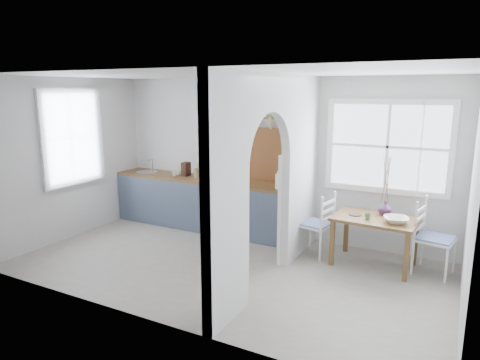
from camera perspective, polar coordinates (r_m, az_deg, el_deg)
The scene contains 26 objects.
floor at distance 6.06m, azimuth -1.92°, elevation -11.44°, with size 5.80×3.20×0.01m, color gray.
ceiling at distance 5.56m, azimuth -2.11°, elevation 13.96°, with size 5.80×3.20×0.01m, color silver.
walls at distance 5.67m, azimuth -2.01°, elevation 0.71°, with size 5.81×3.21×2.60m.
partition at distance 5.39m, azimuth 4.76°, elevation 1.72°, with size 0.12×3.20×2.60m.
kitchen_window at distance 7.46m, azimuth -21.65°, elevation 5.31°, with size 0.10×1.16×1.50m, color white, non-canonical shape.
nook_window at distance 6.51m, azimuth 19.07°, elevation 4.20°, with size 1.76×0.10×1.30m, color white, non-canonical shape.
counter at distance 7.54m, azimuth -4.43°, elevation -3.07°, with size 3.50×0.60×0.90m.
sink at distance 8.17m, azimuth -12.33°, elevation 0.99°, with size 0.40×0.40×0.02m, color #B8B8B9.
backsplash at distance 7.13m, azimuth 2.84°, elevation 3.44°, with size 1.65×0.03×0.90m, color brown.
shelf at distance 6.99m, azimuth 2.60°, elevation 8.69°, with size 1.75×0.20×0.21m.
pendant_lamp at distance 6.54m, azimuth 4.14°, elevation 7.33°, with size 0.26×0.26×0.16m, color beige.
utensil_rail at distance 6.19m, azimuth 7.06°, elevation 2.99°, with size 0.02×0.02×0.50m, color #B8B8B9.
dining_table at distance 6.26m, azimuth 17.41°, elevation -7.83°, with size 1.10×0.73×0.69m, color brown, non-canonical shape.
chair_left at distance 6.42m, azimuth 10.00°, elevation -5.71°, with size 0.43×0.43×0.95m, color silver, non-canonical shape.
chair_right at distance 6.22m, azimuth 24.59°, elevation -7.02°, with size 0.45×0.45×1.00m, color silver, non-canonical shape.
kettle at distance 6.64m, azimuth 5.46°, elevation -0.00°, with size 0.22×0.18×0.27m, color white, non-canonical shape.
mug_a at distance 7.70m, azimuth -8.74°, elevation 0.89°, with size 0.09×0.09×0.09m, color silver.
mug_b at distance 7.73m, azimuth -8.31°, elevation 0.95°, with size 0.12×0.12×0.09m, color white.
knife_block at distance 7.67m, azimuth -7.22°, elevation 1.46°, with size 0.11×0.15×0.24m, color black.
jar at distance 7.49m, azimuth -5.76°, elevation 0.93°, with size 0.10×0.10×0.16m, color #967B52.
towel_magenta at distance 6.56m, azimuth 6.82°, elevation -7.07°, with size 0.02×0.03×0.54m, color #C73268.
towel_orange at distance 6.54m, azimuth 6.71°, elevation -7.36°, with size 0.02×0.03×0.50m, color orange.
bowl at distance 6.01m, azimuth 20.09°, elevation -5.01°, with size 0.31×0.31×0.08m, color white.
table_cup at distance 6.05m, azimuth 16.66°, elevation -4.62°, with size 0.09×0.09×0.09m, color #5A8A5A.
plate at distance 6.21m, azimuth 15.08°, elevation -4.46°, with size 0.17×0.17×0.01m, color #2F2C2C.
vase at distance 6.31m, azimuth 18.76°, elevation -3.58°, with size 0.18×0.18×0.19m, color #412149.
Camera 1 is at (2.76, -4.82, 2.40)m, focal length 32.00 mm.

